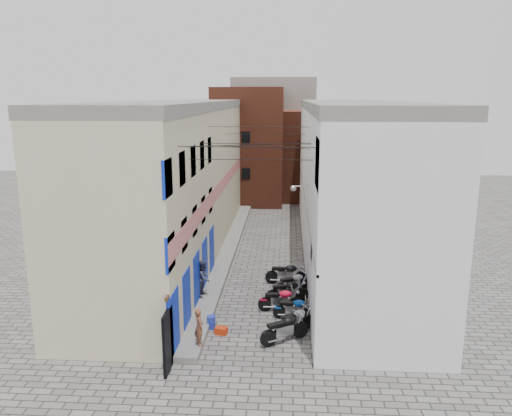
% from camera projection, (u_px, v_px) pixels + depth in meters
% --- Properties ---
extents(ground, '(90.00, 90.00, 0.00)m').
position_uv_depth(ground, '(243.00, 366.00, 17.53)').
color(ground, '#5C5957').
rests_on(ground, ground).
extents(plinth, '(0.90, 26.00, 0.25)m').
position_uv_depth(plinth, '(229.00, 250.00, 30.29)').
color(plinth, slate).
rests_on(plinth, ground).
extents(building_left, '(5.10, 27.00, 9.00)m').
position_uv_depth(building_left, '(178.00, 179.00, 29.46)').
color(building_left, beige).
rests_on(building_left, ground).
extents(building_right, '(5.94, 26.00, 9.00)m').
position_uv_depth(building_right, '(349.00, 180.00, 28.87)').
color(building_right, white).
rests_on(building_right, ground).
extents(building_far_brick_left, '(6.00, 6.00, 10.00)m').
position_uv_depth(building_far_brick_left, '(249.00, 146.00, 43.82)').
color(building_far_brick_left, brown).
rests_on(building_far_brick_left, ground).
extents(building_far_brick_right, '(5.00, 6.00, 8.00)m').
position_uv_depth(building_far_brick_right, '(305.00, 155.00, 45.66)').
color(building_far_brick_right, brown).
rests_on(building_far_brick_right, ground).
extents(building_far_concrete, '(8.00, 5.00, 11.00)m').
position_uv_depth(building_far_concrete, '(274.00, 135.00, 49.42)').
color(building_far_concrete, slate).
rests_on(building_far_concrete, ground).
extents(far_shopfront, '(2.00, 0.30, 2.40)m').
position_uv_depth(far_shopfront, '(270.00, 195.00, 41.80)').
color(far_shopfront, black).
rests_on(far_shopfront, ground).
extents(overhead_wires, '(5.80, 13.02, 1.32)m').
position_uv_depth(overhead_wires, '(257.00, 143.00, 23.40)').
color(overhead_wires, black).
rests_on(overhead_wires, ground).
extents(motorcycle_a, '(2.14, 1.71, 1.23)m').
position_uv_depth(motorcycle_a, '(285.00, 327.00, 19.13)').
color(motorcycle_a, black).
rests_on(motorcycle_a, ground).
extents(motorcycle_b, '(1.89, 1.44, 1.07)m').
position_uv_depth(motorcycle_b, '(295.00, 319.00, 20.03)').
color(motorcycle_b, '#BABABF').
rests_on(motorcycle_b, ground).
extents(motorcycle_c, '(1.84, 0.62, 1.06)m').
position_uv_depth(motorcycle_c, '(294.00, 307.00, 21.15)').
color(motorcycle_c, '#0A41A4').
rests_on(motorcycle_c, ground).
extents(motorcycle_d, '(2.04, 0.79, 1.15)m').
position_uv_depth(motorcycle_d, '(280.00, 298.00, 21.95)').
color(motorcycle_d, red).
rests_on(motorcycle_d, ground).
extents(motorcycle_e, '(2.11, 1.10, 1.17)m').
position_uv_depth(motorcycle_e, '(288.00, 290.00, 22.90)').
color(motorcycle_e, black).
rests_on(motorcycle_e, ground).
extents(motorcycle_f, '(2.03, 1.45, 1.14)m').
position_uv_depth(motorcycle_f, '(293.00, 282.00, 23.88)').
color(motorcycle_f, '#A2A2A6').
rests_on(motorcycle_f, ground).
extents(motorcycle_g, '(2.16, 0.75, 1.24)m').
position_uv_depth(motorcycle_g, '(286.00, 272.00, 25.06)').
color(motorcycle_g, black).
rests_on(motorcycle_g, ground).
extents(person_a, '(0.53, 0.62, 1.43)m').
position_uv_depth(person_a, '(199.00, 327.00, 18.40)').
color(person_a, brown).
rests_on(person_a, plinth).
extents(person_b, '(0.79, 0.93, 1.68)m').
position_uv_depth(person_b, '(204.00, 278.00, 22.98)').
color(person_b, '#34374E').
rests_on(person_b, plinth).
extents(water_jug_near, '(0.40, 0.40, 0.53)m').
position_uv_depth(water_jug_near, '(211.00, 323.00, 20.31)').
color(water_jug_near, '#2032A4').
rests_on(water_jug_near, ground).
extents(water_jug_far, '(0.35, 0.35, 0.45)m').
position_uv_depth(water_jug_far, '(212.00, 320.00, 20.61)').
color(water_jug_far, '#213EA6').
rests_on(water_jug_far, ground).
extents(red_crate, '(0.52, 0.44, 0.28)m').
position_uv_depth(red_crate, '(221.00, 331.00, 19.89)').
color(red_crate, red).
rests_on(red_crate, ground).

